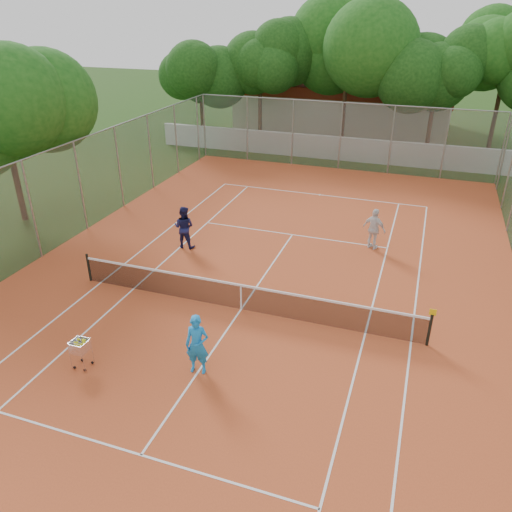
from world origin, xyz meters
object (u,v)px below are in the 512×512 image
(tennis_net, at_px, (241,297))
(player_near, at_px, (197,345))
(player_far_left, at_px, (184,227))
(player_far_right, at_px, (374,229))
(clubhouse, at_px, (344,99))
(ball_hopper, at_px, (81,353))

(tennis_net, bearing_deg, player_near, -90.07)
(tennis_net, xyz_separation_m, player_far_left, (-3.93, 3.74, 0.40))
(tennis_net, bearing_deg, player_far_right, 60.45)
(clubhouse, relative_size, player_far_right, 9.44)
(tennis_net, height_order, player_far_right, player_far_right)
(player_far_right, bearing_deg, player_near, 93.03)
(tennis_net, relative_size, player_far_right, 6.84)
(tennis_net, xyz_separation_m, ball_hopper, (-3.14, -4.22, -0.01))
(player_near, xyz_separation_m, player_far_right, (3.51, 9.51, -0.02))
(clubhouse, bearing_deg, tennis_net, -86.05)
(player_far_right, bearing_deg, tennis_net, 83.76)
(tennis_net, relative_size, clubhouse, 0.72)
(clubhouse, distance_m, player_near, 32.41)
(player_near, height_order, player_far_left, player_far_left)
(clubhouse, relative_size, player_far_left, 9.18)
(player_far_right, xyz_separation_m, ball_hopper, (-6.65, -10.41, -0.39))
(player_far_left, relative_size, player_far_right, 1.03)
(clubhouse, relative_size, ball_hopper, 17.24)
(ball_hopper, bearing_deg, player_far_right, 63.75)
(player_near, height_order, player_far_right, player_near)
(clubhouse, distance_m, ball_hopper, 33.28)
(player_far_left, relative_size, ball_hopper, 1.88)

